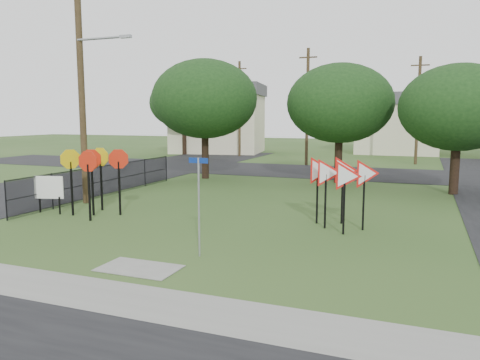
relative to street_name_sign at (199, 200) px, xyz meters
name	(u,v)px	position (x,y,z in m)	size (l,w,h in m)	color
ground	(184,245)	(-0.94, 0.88, -1.57)	(140.00, 140.00, 0.00)	#2B4B1C
sidewalk	(92,293)	(-0.94, -3.32, -1.56)	(30.00, 1.60, 0.02)	gray
planting_strip	(51,315)	(-0.94, -4.52, -1.56)	(30.00, 0.80, 0.02)	#2B4B1C
street_left	(84,181)	(-12.94, 10.88, -1.56)	(8.00, 50.00, 0.02)	black
street_far	(321,172)	(-0.94, 20.88, -1.56)	(60.00, 8.00, 0.02)	black
curb_pad	(139,268)	(-0.94, -1.52, -1.56)	(2.00, 1.20, 0.02)	gray
street_name_sign	(199,200)	(0.00, 0.00, 0.00)	(0.56, 0.05, 2.70)	#9B9EA4
stop_sign_cluster	(94,166)	(-6.13, 3.38, 0.34)	(2.26, 1.87, 2.58)	black
yield_sign_cluster	(339,176)	(2.95, 4.70, 0.23)	(2.54, 1.62, 2.45)	black
info_board	(49,189)	(-8.04, 2.99, -0.58)	(1.16, 0.35, 1.49)	black
utility_pole_main	(82,83)	(-8.17, 5.38, 3.64)	(3.55, 0.33, 10.00)	#493921
far_pole_a	(307,106)	(-2.94, 24.88, 3.03)	(1.40, 0.24, 9.00)	#493921
far_pole_b	(418,110)	(5.06, 28.88, 2.78)	(1.40, 0.24, 8.50)	#493921
far_pole_c	(240,108)	(-10.94, 30.88, 3.03)	(1.40, 0.24, 9.00)	#493921
fence_run	(105,180)	(-8.54, 7.13, -0.78)	(0.05, 11.55, 1.50)	black
house_left	(218,118)	(-14.94, 34.88, 2.08)	(10.58, 8.88, 7.20)	beige
house_mid	(398,123)	(3.06, 40.88, 1.58)	(8.40, 8.40, 6.20)	beige
tree_near_left	(205,99)	(-6.94, 14.88, 3.29)	(6.40, 6.40, 7.27)	black
tree_near_mid	(340,103)	(1.06, 15.88, 2.97)	(6.00, 6.00, 6.80)	black
tree_near_right	(458,108)	(7.06, 13.88, 2.66)	(5.60, 5.60, 6.33)	black
tree_far_left	(184,103)	(-16.94, 30.88, 3.60)	(6.80, 6.80, 7.73)	black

